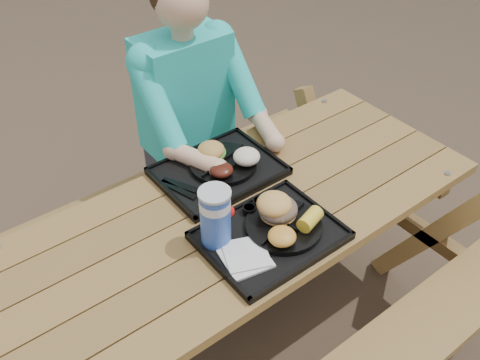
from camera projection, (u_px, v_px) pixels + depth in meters
ground at (240, 332)px, 2.38m from camera, size 60.00×60.00×0.00m
picnic_table at (240, 277)px, 2.14m from camera, size 1.80×1.49×0.75m
tray_near at (270, 236)px, 1.78m from camera, size 0.45×0.35×0.02m
tray_far at (218, 172)px, 2.05m from camera, size 0.45×0.35×0.02m
plate_near at (284, 226)px, 1.79m from camera, size 0.26×0.26×0.02m
plate_far at (223, 164)px, 2.05m from camera, size 0.26×0.26×0.02m
napkin_stack at (246, 258)px, 1.69m from camera, size 0.17×0.17×0.02m
soda_cup at (215, 218)px, 1.69m from camera, size 0.10×0.10×0.20m
condiment_bbq at (249, 210)px, 1.85m from camera, size 0.05×0.05×0.03m
condiment_mustard at (259, 203)px, 1.87m from camera, size 0.05×0.05×0.03m
sandwich at (279, 201)px, 1.78m from camera, size 0.13×0.13×0.13m
mac_cheese at (282, 236)px, 1.71m from camera, size 0.09×0.09×0.05m
corn_cob at (310, 219)px, 1.77m from camera, size 0.11×0.11×0.05m
cutlery_far at (182, 186)px, 1.96m from camera, size 0.10×0.16×0.01m
burger at (211, 147)px, 2.04m from camera, size 0.11×0.11×0.10m
baked_beans at (222, 170)px, 1.98m from camera, size 0.09×0.09×0.04m
potato_salad at (247, 157)px, 2.03m from camera, size 0.10×0.10×0.06m
diner at (190, 138)px, 2.43m from camera, size 0.48×0.84×1.28m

